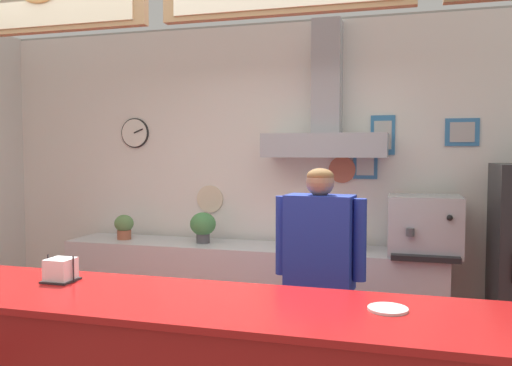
{
  "coord_description": "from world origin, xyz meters",
  "views": [
    {
      "loc": [
        1.18,
        -2.47,
        1.72
      ],
      "look_at": [
        0.29,
        0.66,
        1.53
      ],
      "focal_mm": 36.95,
      "sensor_mm": 36.0,
      "label": 1
    }
  ],
  "objects": [
    {
      "name": "back_wall_assembly",
      "position": [
        0.03,
        2.08,
        1.54
      ],
      "size": [
        5.46,
        2.46,
        2.88
      ],
      "color": "#9E9E99",
      "rests_on": "ground_plane"
    },
    {
      "name": "napkin_holder",
      "position": [
        -0.49,
        -0.22,
        1.12
      ],
      "size": [
        0.16,
        0.15,
        0.13
      ],
      "color": "#262628",
      "rests_on": "service_counter"
    },
    {
      "name": "potted_sage",
      "position": [
        0.79,
        1.82,
        1.04
      ],
      "size": [
        0.18,
        0.18,
        0.23
      ],
      "color": "#9E563D",
      "rests_on": "back_prep_counter"
    },
    {
      "name": "potted_rosemary",
      "position": [
        -1.3,
        1.82,
        1.04
      ],
      "size": [
        0.17,
        0.17,
        0.23
      ],
      "color": "#9E563D",
      "rests_on": "back_prep_counter"
    },
    {
      "name": "back_prep_counter",
      "position": [
        -0.12,
        1.83,
        0.45
      ],
      "size": [
        3.28,
        0.53,
        0.91
      ],
      "color": "silver",
      "rests_on": "ground_plane"
    },
    {
      "name": "espresso_machine",
      "position": [
        1.33,
        1.81,
        1.14
      ],
      "size": [
        0.55,
        0.52,
        0.46
      ],
      "color": "#B7BABF",
      "rests_on": "back_prep_counter"
    },
    {
      "name": "shop_worker",
      "position": [
        0.68,
        0.7,
        0.87
      ],
      "size": [
        0.56,
        0.26,
        1.62
      ],
      "rotation": [
        0.0,
        0.0,
        3.04
      ],
      "color": "#232328",
      "rests_on": "ground_plane"
    },
    {
      "name": "condiment_plate",
      "position": [
        1.12,
        -0.27,
        1.07
      ],
      "size": [
        0.17,
        0.17,
        0.01
      ],
      "color": "white",
      "rests_on": "service_counter"
    },
    {
      "name": "potted_basil",
      "position": [
        -0.53,
        1.83,
        1.07
      ],
      "size": [
        0.23,
        0.23,
        0.27
      ],
      "color": "#4C4C51",
      "rests_on": "back_prep_counter"
    }
  ]
}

